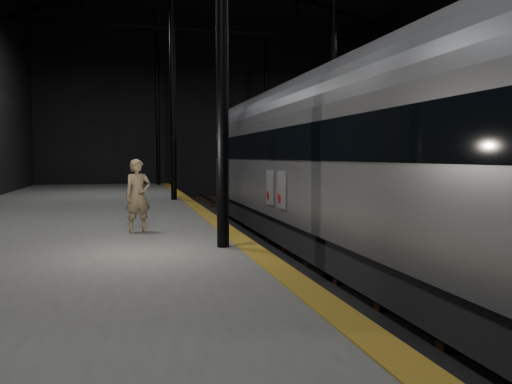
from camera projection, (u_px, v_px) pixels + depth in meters
name	position (u px, v px, depth m)	size (l,w,h in m)	color
ground	(319.00, 250.00, 15.62)	(44.00, 44.00, 0.00)	black
platform_left	(65.00, 245.00, 13.74)	(9.00, 43.80, 1.00)	#50504E
tactile_strip	(217.00, 222.00, 14.75)	(0.50, 43.80, 0.01)	brown
track	(319.00, 248.00, 15.62)	(2.40, 43.00, 0.24)	#3F3328
train	(318.00, 154.00, 15.54)	(3.04, 20.32, 5.43)	#919498
woman	(138.00, 196.00, 12.78)	(0.68, 0.45, 1.88)	#99815E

